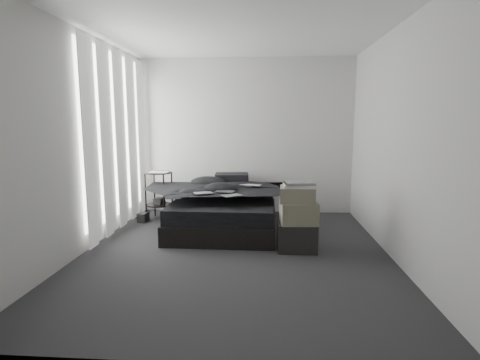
# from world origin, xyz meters

# --- Properties ---
(floor) EXTENTS (3.60, 4.20, 0.01)m
(floor) POSITION_xyz_m (0.00, 0.00, 0.00)
(floor) COLOR #29292B
(floor) RESTS_ON ground
(ceiling) EXTENTS (3.60, 4.20, 0.01)m
(ceiling) POSITION_xyz_m (0.00, 0.00, 2.60)
(ceiling) COLOR white
(ceiling) RESTS_ON ground
(wall_back) EXTENTS (3.60, 0.01, 2.60)m
(wall_back) POSITION_xyz_m (0.00, 2.10, 1.30)
(wall_back) COLOR beige
(wall_back) RESTS_ON ground
(wall_front) EXTENTS (3.60, 0.01, 2.60)m
(wall_front) POSITION_xyz_m (0.00, -2.10, 1.30)
(wall_front) COLOR beige
(wall_front) RESTS_ON ground
(wall_left) EXTENTS (0.01, 4.20, 2.60)m
(wall_left) POSITION_xyz_m (-1.80, 0.00, 1.30)
(wall_left) COLOR beige
(wall_left) RESTS_ON ground
(wall_right) EXTENTS (0.01, 4.20, 2.60)m
(wall_right) POSITION_xyz_m (1.80, 0.00, 1.30)
(wall_right) COLOR beige
(wall_right) RESTS_ON ground
(window_left) EXTENTS (0.02, 2.00, 2.30)m
(window_left) POSITION_xyz_m (-1.78, 0.90, 1.35)
(window_left) COLOR white
(window_left) RESTS_ON wall_left
(curtain_left) EXTENTS (0.06, 2.12, 2.48)m
(curtain_left) POSITION_xyz_m (-1.73, 0.90, 1.28)
(curtain_left) COLOR white
(curtain_left) RESTS_ON wall_left
(bed) EXTENTS (1.46, 1.92, 0.26)m
(bed) POSITION_xyz_m (-0.23, 1.02, 0.13)
(bed) COLOR black
(bed) RESTS_ON floor
(mattress) EXTENTS (1.41, 1.86, 0.20)m
(mattress) POSITION_xyz_m (-0.23, 1.02, 0.36)
(mattress) COLOR black
(mattress) RESTS_ON bed
(duvet) EXTENTS (1.42, 1.64, 0.22)m
(duvet) POSITION_xyz_m (-0.23, 0.97, 0.57)
(duvet) COLOR black
(duvet) RESTS_ON mattress
(pillow_lower) EXTENTS (0.58, 0.39, 0.13)m
(pillow_lower) POSITION_xyz_m (-0.27, 1.76, 0.53)
(pillow_lower) COLOR black
(pillow_lower) RESTS_ON mattress
(pillow_upper) EXTENTS (0.57, 0.42, 0.12)m
(pillow_upper) POSITION_xyz_m (-0.20, 1.74, 0.65)
(pillow_upper) COLOR black
(pillow_upper) RESTS_ON pillow_lower
(laptop) EXTENTS (0.35, 0.28, 0.02)m
(laptop) POSITION_xyz_m (0.12, 1.06, 0.69)
(laptop) COLOR silver
(laptop) RESTS_ON duvet
(comic_a) EXTENTS (0.28, 0.23, 0.01)m
(comic_a) POSITION_xyz_m (-0.47, 0.52, 0.69)
(comic_a) COLOR black
(comic_a) RESTS_ON duvet
(comic_b) EXTENTS (0.27, 0.21, 0.01)m
(comic_b) POSITION_xyz_m (-0.19, 0.65, 0.69)
(comic_b) COLOR black
(comic_b) RESTS_ON duvet
(comic_c) EXTENTS (0.29, 0.26, 0.01)m
(comic_c) POSITION_xyz_m (-0.07, 0.37, 0.70)
(comic_c) COLOR black
(comic_c) RESTS_ON duvet
(side_stand) EXTENTS (0.47, 0.47, 0.75)m
(side_stand) POSITION_xyz_m (-1.34, 1.48, 0.37)
(side_stand) COLOR black
(side_stand) RESTS_ON floor
(papers) EXTENTS (0.29, 0.22, 0.01)m
(papers) POSITION_xyz_m (-1.33, 1.47, 0.76)
(papers) COLOR white
(papers) RESTS_ON side_stand
(floor_books) EXTENTS (0.15, 0.19, 0.13)m
(floor_books) POSITION_xyz_m (-1.55, 1.28, 0.06)
(floor_books) COLOR black
(floor_books) RESTS_ON floor
(box_lower) EXTENTS (0.46, 0.36, 0.34)m
(box_lower) POSITION_xyz_m (0.74, 0.13, 0.17)
(box_lower) COLOR black
(box_lower) RESTS_ON floor
(box_mid) EXTENTS (0.46, 0.37, 0.26)m
(box_mid) POSITION_xyz_m (0.75, 0.12, 0.47)
(box_mid) COLOR #6A6754
(box_mid) RESTS_ON box_lower
(box_upper) EXTENTS (0.42, 0.34, 0.18)m
(box_upper) POSITION_xyz_m (0.73, 0.13, 0.69)
(box_upper) COLOR #6A6754
(box_upper) RESTS_ON box_mid
(art_book_white) EXTENTS (0.35, 0.28, 0.03)m
(art_book_white) POSITION_xyz_m (0.74, 0.13, 0.79)
(art_book_white) COLOR silver
(art_book_white) RESTS_ON box_upper
(art_book_snake) EXTENTS (0.37, 0.31, 0.03)m
(art_book_snake) POSITION_xyz_m (0.75, 0.12, 0.83)
(art_book_snake) COLOR silver
(art_book_snake) RESTS_ON art_book_white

